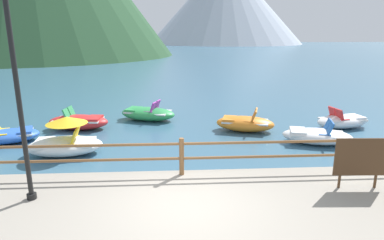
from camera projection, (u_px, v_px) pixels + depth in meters
ground_plane at (173, 62)px, 45.56m from camera, size 200.00×200.00×0.00m
dock_railing at (182, 152)px, 8.18m from camera, size 23.92×0.12×0.95m
lamp_post at (15, 74)px, 6.43m from camera, size 0.28×0.28×4.44m
sign_board at (361, 158)px, 7.43m from camera, size 1.18×0.11×1.19m
pedal_boat_0 at (8, 135)px, 11.98m from camera, size 2.42×1.91×0.82m
pedal_boat_1 at (317, 136)px, 11.85m from camera, size 2.64×1.81×0.86m
pedal_boat_2 at (245, 123)px, 13.36m from camera, size 2.55×1.77×0.91m
pedal_boat_3 at (342, 121)px, 13.82m from camera, size 2.40×1.50×0.87m
pedal_boat_4 at (79, 122)px, 13.64m from camera, size 2.54×1.43×0.90m
pedal_boat_5 at (148, 113)px, 15.05m from camera, size 2.79×2.00×0.90m
pedal_boat_7 at (65, 142)px, 10.73m from camera, size 2.48×1.57×1.26m
distant_peak at (225, 1)px, 120.18m from camera, size 55.81×55.81×29.82m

